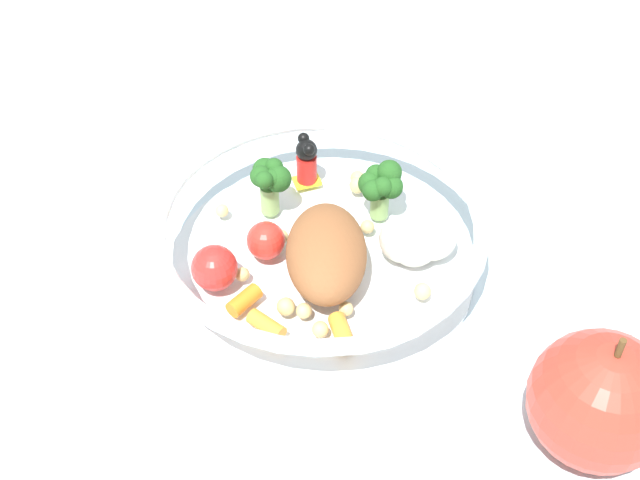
% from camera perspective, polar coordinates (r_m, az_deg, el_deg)
% --- Properties ---
extents(ground_plane, '(2.40, 2.40, 0.00)m').
position_cam_1_polar(ground_plane, '(0.58, 1.06, -0.31)').
color(ground_plane, silver).
extents(food_container, '(0.21, 0.21, 0.05)m').
position_cam_1_polar(food_container, '(0.55, 0.47, 0.06)').
color(food_container, white).
rests_on(food_container, ground_plane).
extents(loose_apple, '(0.08, 0.08, 0.09)m').
position_cam_1_polar(loose_apple, '(0.48, 18.16, -10.15)').
color(loose_apple, '#BC3828').
rests_on(loose_apple, ground_plane).
extents(folded_napkin, '(0.12, 0.12, 0.01)m').
position_cam_1_polar(folded_napkin, '(0.70, -9.08, 8.38)').
color(folded_napkin, white).
rests_on(folded_napkin, ground_plane).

